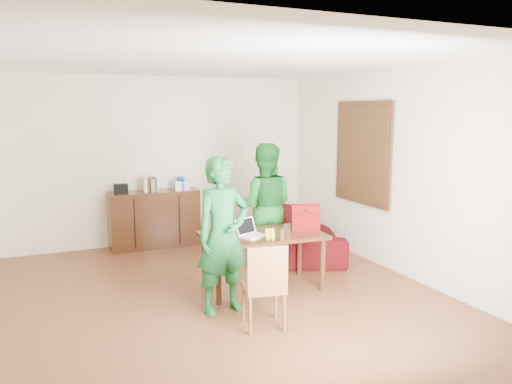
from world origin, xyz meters
name	(u,v)px	position (x,y,z in m)	size (l,w,h in m)	color
room	(215,185)	(0.01, 0.13, 1.31)	(5.20, 5.70, 2.90)	#401F10
table	(263,240)	(0.59, 0.08, 0.60)	(1.51, 0.91, 0.68)	black
chair	(264,303)	(0.14, -0.96, 0.26)	(0.46, 0.45, 0.88)	brown
person_near	(223,236)	(-0.09, -0.42, 0.84)	(0.62, 0.40, 1.69)	#145A29
person_far	(264,207)	(0.95, 0.80, 0.86)	(0.84, 0.65, 1.73)	#155F1D
laptop	(254,233)	(0.44, -0.02, 0.73)	(0.35, 0.31, 0.21)	white
bananas	(270,238)	(0.53, -0.26, 0.71)	(0.16, 0.10, 0.06)	gold
bottle	(282,234)	(0.66, -0.31, 0.76)	(0.05, 0.05, 0.16)	#512C12
red_bag	(305,220)	(1.16, 0.05, 0.81)	(0.35, 0.20, 0.26)	#67060C
sofa	(310,232)	(1.95, 1.28, 0.30)	(2.08, 0.81, 0.61)	#3C0715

